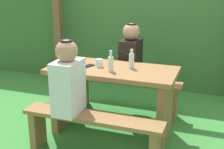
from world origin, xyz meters
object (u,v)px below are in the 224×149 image
at_px(bench_near, 92,128).
at_px(bench_far, 127,89).
at_px(cell_phone, 88,66).
at_px(bottle_left, 132,60).
at_px(bottle_right, 111,63).
at_px(person_black_coat, 131,54).
at_px(drinking_glass, 99,63).
at_px(person_white_shirt, 68,80).
at_px(picnic_table, 112,89).

height_order(bench_near, bench_far, same).
bearing_deg(cell_phone, bench_far, 86.35).
relative_size(bottle_left, cell_phone, 1.49).
bearing_deg(bench_far, bottle_right, -87.97).
bearing_deg(bottle_right, bench_far, 92.03).
bearing_deg(person_black_coat, bottle_left, -72.84).
relative_size(person_black_coat, cell_phone, 5.14).
bearing_deg(bottle_right, person_black_coat, 88.17).
relative_size(drinking_glass, bottle_right, 0.38).
xyz_separation_m(person_black_coat, bottle_left, (0.15, -0.49, 0.07)).
xyz_separation_m(person_white_shirt, bottle_left, (0.44, 0.64, 0.07)).
bearing_deg(person_black_coat, bottle_right, -91.83).
bearing_deg(drinking_glass, person_black_coat, 70.76).
bearing_deg(drinking_glass, picnic_table, -2.51).
height_order(bench_far, drinking_glass, drinking_glass).
distance_m(drinking_glass, cell_phone, 0.13).
relative_size(person_black_coat, bottle_left, 3.44).
height_order(person_white_shirt, cell_phone, person_white_shirt).
bearing_deg(person_black_coat, bench_far, 175.84).
distance_m(person_black_coat, bottle_left, 0.52).
bearing_deg(bottle_right, picnic_table, 102.70).
relative_size(bench_far, person_white_shirt, 1.95).
distance_m(person_black_coat, drinking_glass, 0.59).
relative_size(bench_near, bottle_left, 6.70).
relative_size(bottle_left, bottle_right, 0.93).
relative_size(picnic_table, bench_near, 1.00).
relative_size(bench_near, person_white_shirt, 1.95).
height_order(bench_far, person_white_shirt, person_white_shirt).
xyz_separation_m(person_white_shirt, drinking_glass, (0.09, 0.57, 0.02)).
bearing_deg(person_white_shirt, picnic_table, 66.96).
height_order(picnic_table, drinking_glass, drinking_glass).
bearing_deg(drinking_glass, bench_far, 75.11).
distance_m(picnic_table, person_black_coat, 0.63).
bearing_deg(bottle_left, bench_far, 111.74).
distance_m(bench_near, cell_phone, 0.76).
distance_m(picnic_table, person_white_shirt, 0.67).
relative_size(picnic_table, bench_far, 1.00).
height_order(picnic_table, bottle_left, bottle_left).
bearing_deg(bottle_right, person_white_shirt, -119.94).
xyz_separation_m(person_white_shirt, person_black_coat, (0.29, 1.13, 0.00)).
bearing_deg(cell_phone, person_black_coat, 82.68).
xyz_separation_m(person_white_shirt, bottle_right, (0.26, 0.46, 0.07)).
xyz_separation_m(bottle_left, cell_phone, (-0.47, -0.10, -0.08)).
xyz_separation_m(bottle_left, bottle_right, (-0.17, -0.18, 0.00)).
xyz_separation_m(picnic_table, person_black_coat, (0.05, 0.57, 0.27)).
bearing_deg(cell_phone, drinking_glass, 34.54).
height_order(bench_far, person_black_coat, person_black_coat).
distance_m(bench_far, bottle_right, 0.86).
relative_size(bottle_right, cell_phone, 1.61).
height_order(bottle_right, cell_phone, bottle_right).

